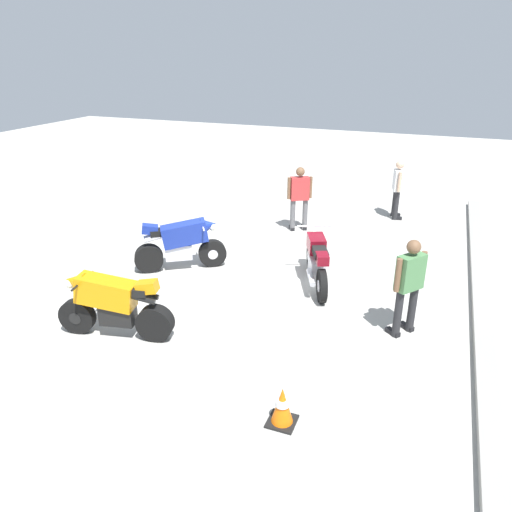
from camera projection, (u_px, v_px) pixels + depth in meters
ground_plane at (244, 274)px, 10.26m from camera, size 40.00×40.00×0.00m
curb_edge at (482, 310)px, 8.70m from camera, size 14.00×0.30×0.15m
motorcycle_blue_sportbike at (181, 243)px, 10.30m from camera, size 1.23×1.74×1.14m
motorcycle_orange_sportbike at (113, 304)px, 7.85m from camera, size 0.76×1.95×1.14m
motorcycle_maroon_cruiser at (317, 261)px, 9.62m from camera, size 1.97×0.98×1.09m
person_in_red_shirt at (299, 195)px, 12.39m from camera, size 0.48×0.60×1.66m
person_in_white_shirt at (397, 186)px, 13.32m from camera, size 0.63×0.40×1.60m
person_in_green_shirt at (409, 282)px, 7.78m from camera, size 0.57×0.51×1.67m
traffic_cone at (282, 406)px, 6.10m from camera, size 0.36×0.36×0.53m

